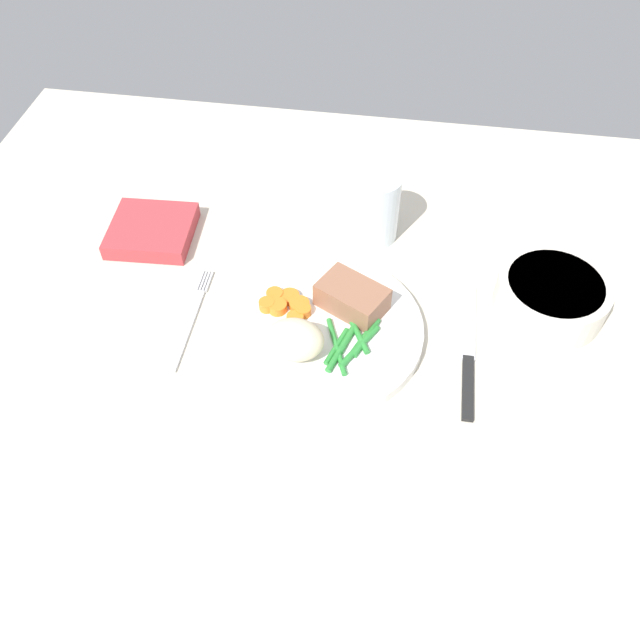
{
  "coord_description": "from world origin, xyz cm",
  "views": [
    {
      "loc": [
        5.43,
        -54.53,
        64.89
      ],
      "look_at": [
        -2.45,
        -3.67,
        4.6
      ],
      "focal_mm": 37.05,
      "sensor_mm": 36.0,
      "label": 1
    }
  ],
  "objects_px": {
    "fork": "(191,319)",
    "salad_bowl": "(552,295)",
    "dinner_plate": "(320,330)",
    "napkin": "(152,231)",
    "knife": "(468,352)",
    "water_glass": "(375,211)",
    "meat_portion": "(352,295)"
  },
  "relations": [
    {
      "from": "meat_portion",
      "to": "salad_bowl",
      "type": "distance_m",
      "value": 0.25
    },
    {
      "from": "fork",
      "to": "dinner_plate",
      "type": "bearing_deg",
      "value": -0.2
    },
    {
      "from": "meat_portion",
      "to": "water_glass",
      "type": "bearing_deg",
      "value": 85.37
    },
    {
      "from": "salad_bowl",
      "to": "napkin",
      "type": "distance_m",
      "value": 0.54
    },
    {
      "from": "dinner_plate",
      "to": "water_glass",
      "type": "bearing_deg",
      "value": 76.33
    },
    {
      "from": "dinner_plate",
      "to": "fork",
      "type": "distance_m",
      "value": 0.16
    },
    {
      "from": "fork",
      "to": "water_glass",
      "type": "bearing_deg",
      "value": 41.5
    },
    {
      "from": "dinner_plate",
      "to": "salad_bowl",
      "type": "distance_m",
      "value": 0.29
    },
    {
      "from": "knife",
      "to": "salad_bowl",
      "type": "distance_m",
      "value": 0.13
    },
    {
      "from": "fork",
      "to": "napkin",
      "type": "height_order",
      "value": "napkin"
    },
    {
      "from": "knife",
      "to": "fork",
      "type": "bearing_deg",
      "value": 178.79
    },
    {
      "from": "fork",
      "to": "knife",
      "type": "distance_m",
      "value": 0.34
    },
    {
      "from": "dinner_plate",
      "to": "knife",
      "type": "bearing_deg",
      "value": -0.91
    },
    {
      "from": "dinner_plate",
      "to": "salad_bowl",
      "type": "bearing_deg",
      "value": 16.74
    },
    {
      "from": "knife",
      "to": "meat_portion",
      "type": "bearing_deg",
      "value": 162.62
    },
    {
      "from": "meat_portion",
      "to": "fork",
      "type": "height_order",
      "value": "meat_portion"
    },
    {
      "from": "knife",
      "to": "napkin",
      "type": "relative_size",
      "value": 1.83
    },
    {
      "from": "meat_portion",
      "to": "water_glass",
      "type": "distance_m",
      "value": 0.15
    },
    {
      "from": "knife",
      "to": "water_glass",
      "type": "height_order",
      "value": "water_glass"
    },
    {
      "from": "napkin",
      "to": "salad_bowl",
      "type": "bearing_deg",
      "value": -5.84
    },
    {
      "from": "dinner_plate",
      "to": "water_glass",
      "type": "relative_size",
      "value": 2.55
    },
    {
      "from": "fork",
      "to": "water_glass",
      "type": "height_order",
      "value": "water_glass"
    },
    {
      "from": "napkin",
      "to": "meat_portion",
      "type": "bearing_deg",
      "value": -18.67
    },
    {
      "from": "knife",
      "to": "salad_bowl",
      "type": "height_order",
      "value": "salad_bowl"
    },
    {
      "from": "fork",
      "to": "salad_bowl",
      "type": "height_order",
      "value": "salad_bowl"
    },
    {
      "from": "salad_bowl",
      "to": "napkin",
      "type": "height_order",
      "value": "salad_bowl"
    },
    {
      "from": "knife",
      "to": "salad_bowl",
      "type": "bearing_deg",
      "value": 40.33
    },
    {
      "from": "meat_portion",
      "to": "salad_bowl",
      "type": "height_order",
      "value": "same"
    },
    {
      "from": "meat_portion",
      "to": "water_glass",
      "type": "height_order",
      "value": "water_glass"
    },
    {
      "from": "water_glass",
      "to": "salad_bowl",
      "type": "distance_m",
      "value": 0.26
    },
    {
      "from": "dinner_plate",
      "to": "napkin",
      "type": "relative_size",
      "value": 2.25
    },
    {
      "from": "dinner_plate",
      "to": "meat_portion",
      "type": "bearing_deg",
      "value": 49.4
    }
  ]
}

